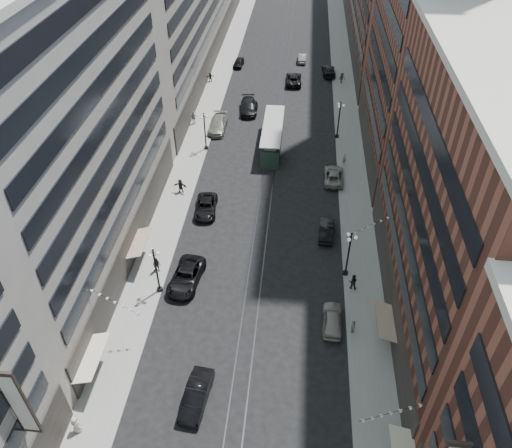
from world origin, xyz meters
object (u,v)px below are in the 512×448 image
(car_4, at_px, (332,319))
(pedestrian_7, at_px, (353,282))
(car_7, at_px, (206,207))
(pedestrian_5, at_px, (180,186))
(car_13, at_px, (252,108))
(pedestrian_extra_1, at_px, (210,77))
(car_12, at_px, (329,71))
(lamppost_se_far, at_px, (349,253))
(lamppost_se_mid, at_px, (339,119))
(car_extra_1, at_px, (294,79))
(pedestrian_6, at_px, (194,118))
(car_9, at_px, (239,63))
(car_2, at_px, (186,277))
(lamppost_sw_far, at_px, (156,269))
(car_11, at_px, (334,176))
(car_5, at_px, (196,395))
(streetcar, at_px, (272,137))
(car_14, at_px, (302,58))
(pedestrian_8, at_px, (344,159))
(car_10, at_px, (326,230))
(pedestrian_1, at_px, (76,425))
(pedestrian_9, at_px, (342,78))
(car_8, at_px, (218,125))
(pedestrian_4, at_px, (353,326))
(car_extra_0, at_px, (248,107))
(pedestrian_2, at_px, (157,265))
(lamppost_sw_mid, at_px, (205,130))

(car_4, xyz_separation_m, pedestrian_7, (2.09, 4.70, 0.28))
(car_7, height_order, pedestrian_5, pedestrian_5)
(car_13, bearing_deg, pedestrian_extra_1, 127.72)
(car_13, bearing_deg, car_12, 51.22)
(lamppost_se_far, height_order, pedestrian_7, lamppost_se_far)
(lamppost_se_mid, relative_size, car_extra_1, 0.97)
(car_12, distance_m, pedestrian_6, 29.12)
(car_9, height_order, car_extra_1, car_extra_1)
(car_2, height_order, car_4, car_2)
(lamppost_sw_far, relative_size, car_11, 1.06)
(car_5, bearing_deg, car_7, 103.98)
(lamppost_se_far, bearing_deg, streetcar, 110.42)
(car_14, bearing_deg, pedestrian_8, 100.48)
(streetcar, height_order, car_10, streetcar)
(pedestrian_1, bearing_deg, pedestrian_5, -93.42)
(car_4, bearing_deg, pedestrian_9, -91.85)
(lamppost_se_mid, height_order, car_8, lamppost_se_mid)
(pedestrian_4, height_order, car_8, car_8)
(car_12, height_order, car_13, car_12)
(car_11, bearing_deg, pedestrian_extra_1, -52.42)
(car_4, relative_size, car_5, 0.89)
(pedestrian_6, height_order, pedestrian_8, pedestrian_6)
(car_extra_0, xyz_separation_m, car_extra_1, (6.74, 11.42, -0.07))
(lamppost_se_mid, distance_m, car_extra_1, 19.73)
(car_4, relative_size, pedestrian_extra_1, 2.82)
(pedestrian_2, bearing_deg, car_9, 91.80)
(streetcar, bearing_deg, car_10, -68.54)
(pedestrian_7, distance_m, car_extra_1, 48.82)
(car_5, bearing_deg, streetcar, 91.19)
(streetcar, relative_size, car_14, 2.89)
(car_14, relative_size, car_extra_0, 0.71)
(car_8, height_order, car_extra_0, car_8)
(car_9, xyz_separation_m, pedestrian_7, (18.00, -54.87, 0.35))
(lamppost_sw_mid, height_order, lamppost_se_mid, same)
(lamppost_se_mid, height_order, pedestrian_9, lamppost_se_mid)
(car_10, distance_m, pedestrian_7, 8.37)
(car_11, relative_size, pedestrian_extra_1, 3.30)
(pedestrian_5, distance_m, car_extra_1, 36.14)
(car_9, bearing_deg, car_11, -60.69)
(car_2, xyz_separation_m, pedestrian_extra_1, (-5.49, 48.05, 0.11))
(lamppost_sw_mid, relative_size, pedestrian_2, 3.16)
(lamppost_se_mid, height_order, car_11, lamppost_se_mid)
(car_5, height_order, pedestrian_8, pedestrian_8)
(lamppost_sw_far, xyz_separation_m, pedestrian_5, (-1.36, 16.52, -2.04))
(pedestrian_7, relative_size, pedestrian_extra_1, 1.13)
(car_4, xyz_separation_m, car_extra_1, (-5.43, 52.94, 0.04))
(car_4, bearing_deg, pedestrian_extra_1, -67.81)
(lamppost_sw_mid, relative_size, car_12, 1.04)
(car_14, distance_m, pedestrian_8, 36.05)
(car_8, xyz_separation_m, pedestrian_extra_1, (-3.89, 16.75, 0.07))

